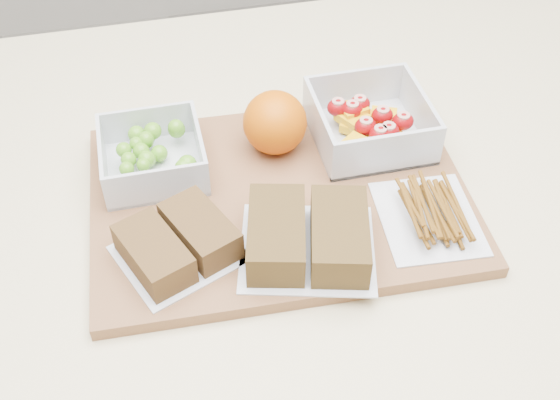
# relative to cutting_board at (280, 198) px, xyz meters

# --- Properties ---
(cutting_board) EXTENTS (0.43, 0.32, 0.02)m
(cutting_board) POSITION_rel_cutting_board_xyz_m (0.00, 0.00, 0.00)
(cutting_board) COLOR brown
(cutting_board) RESTS_ON counter
(grape_container) EXTENTS (0.11, 0.11, 0.05)m
(grape_container) POSITION_rel_cutting_board_xyz_m (-0.13, 0.07, 0.03)
(grape_container) COLOR silver
(grape_container) RESTS_ON cutting_board
(fruit_container) EXTENTS (0.13, 0.13, 0.06)m
(fruit_container) POSITION_rel_cutting_board_xyz_m (0.13, 0.07, 0.03)
(fruit_container) COLOR silver
(fruit_container) RESTS_ON cutting_board
(orange) EXTENTS (0.08, 0.08, 0.08)m
(orange) POSITION_rel_cutting_board_xyz_m (0.01, 0.08, 0.05)
(orange) COLOR #D45B04
(orange) RESTS_ON cutting_board
(sandwich_bag_left) EXTENTS (0.15, 0.14, 0.04)m
(sandwich_bag_left) POSITION_rel_cutting_board_xyz_m (-0.12, -0.06, 0.03)
(sandwich_bag_left) COLOR silver
(sandwich_bag_left) RESTS_ON cutting_board
(sandwich_bag_center) EXTENTS (0.17, 0.15, 0.04)m
(sandwich_bag_center) POSITION_rel_cutting_board_xyz_m (0.01, -0.09, 0.03)
(sandwich_bag_center) COLOR silver
(sandwich_bag_center) RESTS_ON cutting_board
(pretzel_bag) EXTENTS (0.11, 0.13, 0.03)m
(pretzel_bag) POSITION_rel_cutting_board_xyz_m (0.15, -0.08, 0.02)
(pretzel_bag) COLOR silver
(pretzel_bag) RESTS_ON cutting_board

